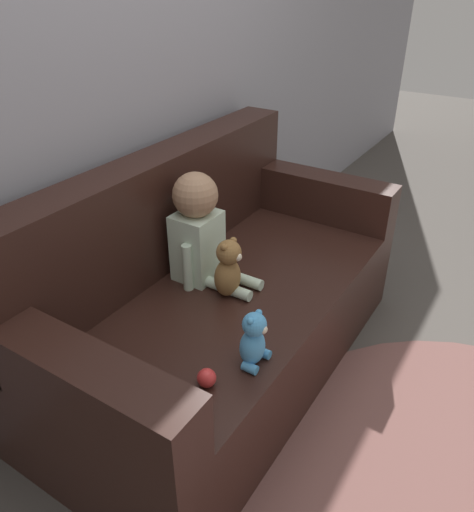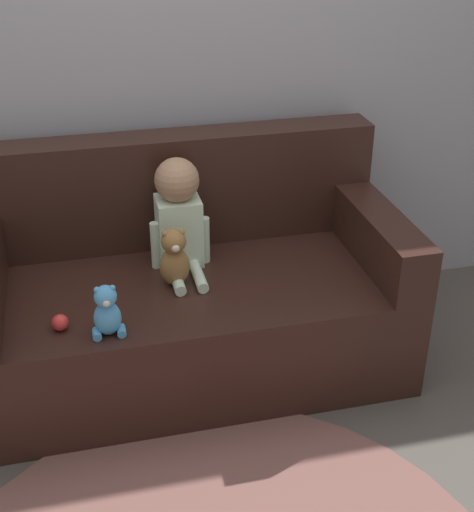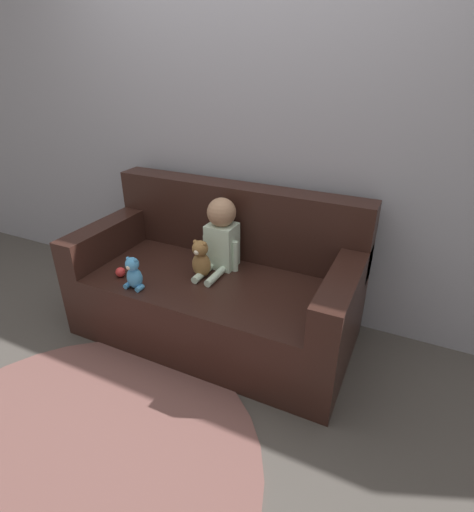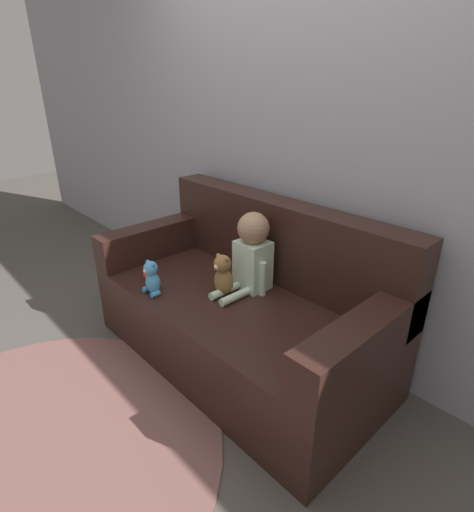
{
  "view_description": "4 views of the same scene",
  "coord_description": "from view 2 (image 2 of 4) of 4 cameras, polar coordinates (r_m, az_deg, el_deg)",
  "views": [
    {
      "loc": [
        -1.41,
        -0.94,
        1.56
      ],
      "look_at": [
        -0.02,
        -0.06,
        0.6
      ],
      "focal_mm": 35.0,
      "sensor_mm": 36.0,
      "label": 1
    },
    {
      "loc": [
        -0.39,
        -2.44,
        1.88
      ],
      "look_at": [
        0.17,
        -0.14,
        0.58
      ],
      "focal_mm": 50.0,
      "sensor_mm": 36.0,
      "label": 2
    },
    {
      "loc": [
        1.05,
        -1.86,
        1.66
      ],
      "look_at": [
        0.18,
        -0.04,
        0.63
      ],
      "focal_mm": 28.0,
      "sensor_mm": 36.0,
      "label": 3
    },
    {
      "loc": [
        1.43,
        -1.33,
        1.55
      ],
      "look_at": [
        0.04,
        -0.04,
        0.7
      ],
      "focal_mm": 28.0,
      "sensor_mm": 36.0,
      "label": 4
    }
  ],
  "objects": [
    {
      "name": "couch",
      "position": [
        2.97,
        -4.05,
        -2.99
      ],
      "size": [
        1.73,
        0.86,
        0.92
      ],
      "color": "black",
      "rests_on": "ground_plane"
    },
    {
      "name": "plush_toy_side",
      "position": [
        2.51,
        -10.36,
        -4.42
      ],
      "size": [
        0.12,
        0.09,
        0.2
      ],
      "color": "#4C9EDB",
      "rests_on": "couch"
    },
    {
      "name": "toy_ball",
      "position": [
        2.6,
        -13.97,
        -5.19
      ],
      "size": [
        0.06,
        0.06,
        0.06
      ],
      "color": "red",
      "rests_on": "couch"
    },
    {
      "name": "wall_back",
      "position": [
        3.03,
        -6.28,
        17.56
      ],
      "size": [
        8.0,
        0.05,
        2.6
      ],
      "color": "#93939E",
      "rests_on": "ground_plane"
    },
    {
      "name": "person_baby",
      "position": [
        2.87,
        -4.68,
        3.29
      ],
      "size": [
        0.24,
        0.37,
        0.45
      ],
      "color": "silver",
      "rests_on": "couch"
    },
    {
      "name": "teddy_bear_brown",
      "position": [
        2.75,
        -5.04,
        -0.13
      ],
      "size": [
        0.12,
        0.11,
        0.24
      ],
      "color": "olive",
      "rests_on": "couch"
    },
    {
      "name": "ground_plane",
      "position": [
        3.1,
        -3.66,
        -8.6
      ],
      "size": [
        12.0,
        12.0,
        0.0
      ],
      "primitive_type": "plane",
      "color": "#4C4742"
    }
  ]
}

